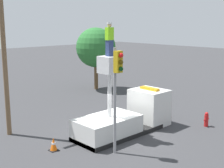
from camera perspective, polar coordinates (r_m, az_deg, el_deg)
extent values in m
plane|color=#38383A|center=(17.98, 1.21, -9.17)|extent=(120.00, 120.00, 0.00)
cube|color=black|center=(17.94, 1.21, -8.82)|extent=(5.35, 2.19, 0.24)
cube|color=silver|center=(17.20, -0.91, -8.01)|extent=(3.57, 2.13, 1.21)
cube|color=silver|center=(19.54, 6.82, -4.20)|extent=(1.79, 2.13, 2.20)
cube|color=black|center=(20.11, 8.49, -2.50)|extent=(0.03, 1.81, 0.88)
cube|color=orange|center=(19.26, 6.90, -0.84)|extent=(0.36, 1.28, 0.14)
cylinder|color=silver|center=(16.80, -0.46, -1.87)|extent=(0.22, 0.22, 2.51)
cube|color=silver|center=(16.51, -0.46, 3.56)|extent=(0.97, 0.97, 0.90)
cube|color=navy|center=(16.42, -0.47, 6.57)|extent=(0.34, 0.26, 0.84)
cube|color=#8CEA1E|center=(16.37, -0.47, 9.19)|extent=(0.40, 0.26, 0.66)
sphere|color=tan|center=(16.36, -0.48, 10.74)|extent=(0.23, 0.23, 0.23)
cylinder|color=white|center=(16.36, -0.48, 11.04)|extent=(0.26, 0.26, 0.09)
cylinder|color=gray|center=(14.78, 0.52, -3.26)|extent=(0.14, 0.14, 5.15)
cube|color=#B79314|center=(14.27, 1.12, 4.08)|extent=(0.34, 0.28, 1.00)
sphere|color=red|center=(14.10, 1.65, 5.26)|extent=(0.22, 0.22, 0.22)
sphere|color=#503C07|center=(14.14, 1.65, 4.01)|extent=(0.22, 0.22, 0.22)
sphere|color=#083710|center=(14.18, 1.64, 2.77)|extent=(0.22, 0.22, 0.22)
cylinder|color=red|center=(20.01, 16.86, -6.42)|extent=(0.25, 0.25, 0.73)
sphere|color=red|center=(19.89, 16.93, -5.25)|extent=(0.21, 0.21, 0.21)
cylinder|color=red|center=(19.84, 16.60, -6.34)|extent=(0.12, 0.10, 0.10)
cylinder|color=red|center=(20.15, 17.13, -6.10)|extent=(0.12, 0.10, 0.10)
cube|color=black|center=(16.12, -10.60, -11.80)|extent=(0.43, 0.43, 0.03)
cone|color=orange|center=(16.00, -10.64, -10.75)|extent=(0.36, 0.36, 0.67)
cylinder|color=white|center=(15.99, -10.64, -10.63)|extent=(0.19, 0.19, 0.09)
cylinder|color=brown|center=(29.48, -2.92, 1.60)|extent=(0.36, 0.36, 2.67)
sphere|color=#286B2D|center=(29.16, -2.97, 6.69)|extent=(3.69, 3.69, 3.69)
cylinder|color=brown|center=(17.94, -19.08, 4.50)|extent=(0.26, 0.26, 8.71)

